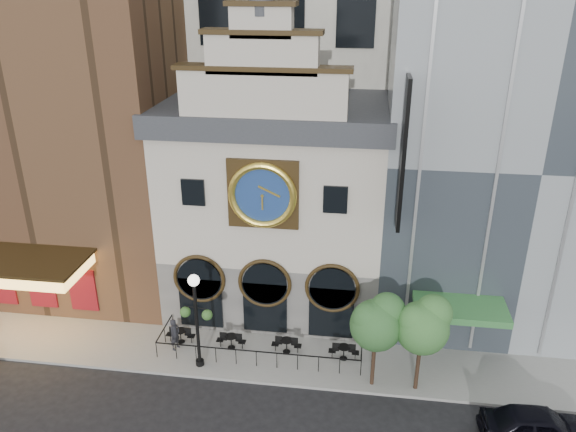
% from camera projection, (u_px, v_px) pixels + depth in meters
% --- Properties ---
extents(ground, '(120.00, 120.00, 0.00)m').
position_uv_depth(ground, '(252.00, 384.00, 27.72)').
color(ground, black).
rests_on(ground, ground).
extents(sidewalk, '(44.00, 5.00, 0.15)m').
position_uv_depth(sidewalk, '(261.00, 351.00, 29.97)').
color(sidewalk, gray).
rests_on(sidewalk, ground).
extents(clock_building, '(12.60, 8.78, 18.65)m').
position_uv_depth(clock_building, '(276.00, 200.00, 32.17)').
color(clock_building, '#605E5B').
rests_on(clock_building, ground).
extents(theater_building, '(14.00, 15.60, 25.00)m').
position_uv_depth(theater_building, '(65.00, 83.00, 33.40)').
color(theater_building, brown).
rests_on(theater_building, ground).
extents(retail_building, '(14.00, 14.40, 20.00)m').
position_uv_depth(retail_building, '(512.00, 140.00, 31.11)').
color(retail_building, gray).
rests_on(retail_building, ground).
extents(cafe_railing, '(10.60, 2.60, 0.90)m').
position_uv_depth(cafe_railing, '(261.00, 343.00, 29.76)').
color(cafe_railing, black).
rests_on(cafe_railing, sidewalk).
extents(bistro_0, '(1.58, 0.68, 0.90)m').
position_uv_depth(bistro_0, '(181.00, 335.00, 30.43)').
color(bistro_0, black).
rests_on(bistro_0, sidewalk).
extents(bistro_1, '(1.58, 0.68, 0.90)m').
position_uv_depth(bistro_1, '(231.00, 341.00, 29.95)').
color(bistro_1, black).
rests_on(bistro_1, sidewalk).
extents(bistro_2, '(1.58, 0.68, 0.90)m').
position_uv_depth(bistro_2, '(287.00, 345.00, 29.63)').
color(bistro_2, black).
rests_on(bistro_2, sidewalk).
extents(bistro_3, '(1.58, 0.68, 0.90)m').
position_uv_depth(bistro_3, '(344.00, 351.00, 29.10)').
color(bistro_3, black).
rests_on(bistro_3, sidewalk).
extents(car_right, '(5.05, 2.28, 1.68)m').
position_uv_depth(car_right, '(539.00, 427.00, 23.95)').
color(car_right, black).
rests_on(car_right, ground).
extents(pedestrian, '(0.64, 0.77, 1.80)m').
position_uv_depth(pedestrian, '(175.00, 334.00, 29.74)').
color(pedestrian, black).
rests_on(pedestrian, sidewalk).
extents(lamppost, '(1.68, 0.65, 5.26)m').
position_uv_depth(lamppost, '(196.00, 311.00, 27.54)').
color(lamppost, black).
rests_on(lamppost, sidewalk).
extents(tree_left, '(2.56, 2.46, 4.93)m').
position_uv_depth(tree_left, '(377.00, 321.00, 26.10)').
color(tree_left, '#382619').
rests_on(tree_left, sidewalk).
extents(tree_right, '(2.61, 2.51, 5.02)m').
position_uv_depth(tree_right, '(423.00, 324.00, 25.79)').
color(tree_right, '#382619').
rests_on(tree_right, sidewalk).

